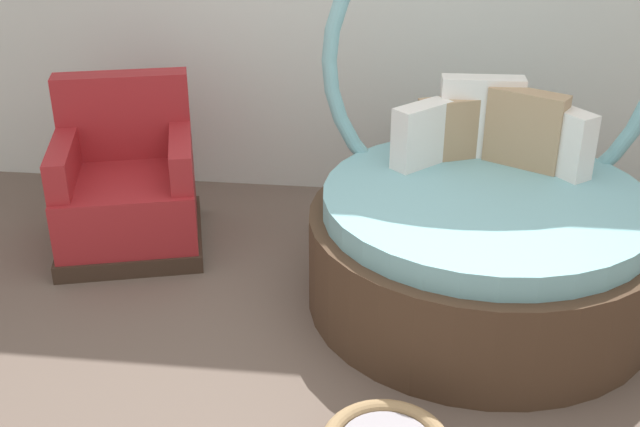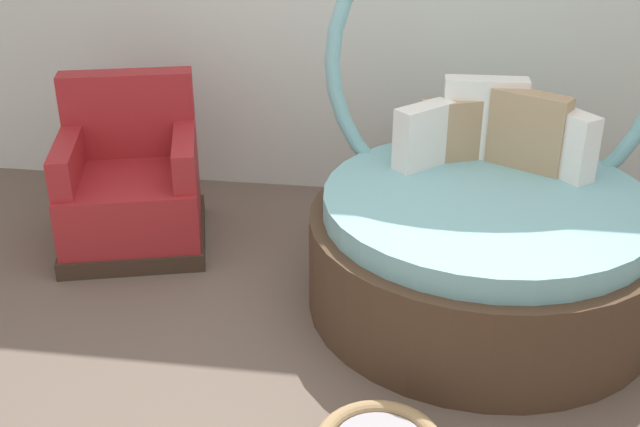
{
  "view_description": "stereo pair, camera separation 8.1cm",
  "coord_description": "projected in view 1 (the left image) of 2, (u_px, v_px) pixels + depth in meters",
  "views": [
    {
      "loc": [
        0.1,
        -2.84,
        2.25
      ],
      "look_at": [
        -0.3,
        0.56,
        0.55
      ],
      "focal_mm": 44.9,
      "sensor_mm": 36.0,
      "label": 1
    },
    {
      "loc": [
        0.18,
        -2.83,
        2.25
      ],
      "look_at": [
        -0.3,
        0.56,
        0.55
      ],
      "focal_mm": 44.9,
      "sensor_mm": 36.0,
      "label": 2
    }
  ],
  "objects": [
    {
      "name": "round_daybed",
      "position": [
        482.0,
        224.0,
        4.02
      ],
      "size": [
        1.73,
        1.73,
        1.98
      ],
      "color": "#473323",
      "rests_on": "ground_plane"
    },
    {
      "name": "ground_plane",
      "position": [
        372.0,
        385.0,
        3.54
      ],
      "size": [
        8.0,
        8.0,
        0.02
      ],
      "primitive_type": "cube",
      "color": "#66564C"
    },
    {
      "name": "red_armchair",
      "position": [
        128.0,
        189.0,
        4.59
      ],
      "size": [
        0.98,
        0.98,
        0.94
      ],
      "color": "#38281E",
      "rests_on": "ground_plane"
    }
  ]
}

